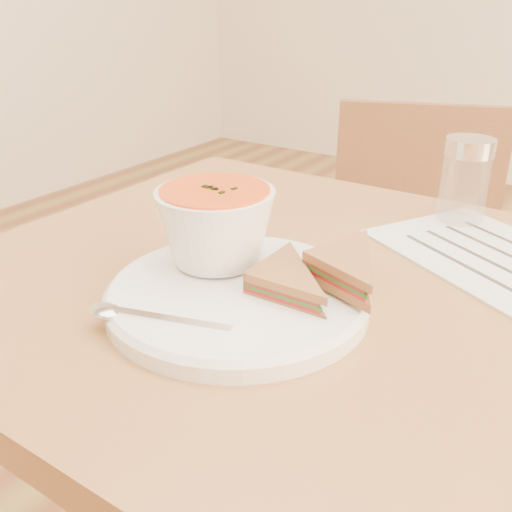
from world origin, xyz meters
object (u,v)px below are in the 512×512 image
Objects in this scene: chair_far at (405,310)px; condiment_shaker at (465,181)px; soup_bowl at (216,230)px; plate at (237,297)px.

condiment_shaker reaches higher than chair_far.
soup_bowl is at bearing 67.03° from chair_far.
chair_far is 6.97× the size of condiment_shaker.
soup_bowl is at bearing -117.84° from condiment_shaker.
soup_bowl is (-0.05, 0.03, 0.05)m from plate.
chair_far is 6.38× the size of soup_bowl.
chair_far reaches higher than plate.
condiment_shaker is (0.18, 0.33, -0.00)m from soup_bowl.
condiment_shaker is (0.12, 0.37, 0.05)m from plate.
soup_bowl reaches higher than plate.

